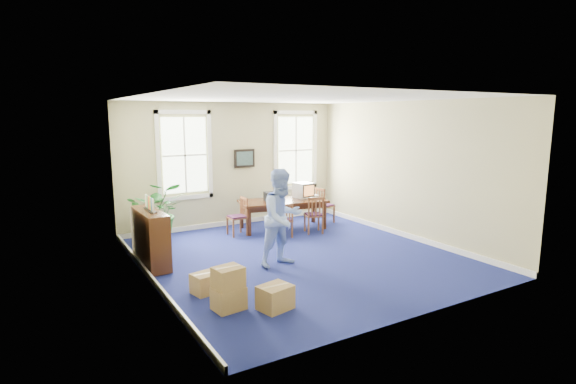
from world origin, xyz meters
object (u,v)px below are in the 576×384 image
crt_tv (303,190)px  cardboard_boxes (237,283)px  conference_table (283,214)px  potted_plant (158,212)px  chair_near_left (282,220)px  man (282,218)px  credenza (150,239)px

crt_tv → cardboard_boxes: bearing=-143.2°
conference_table → cardboard_boxes: conference_table is taller
potted_plant → conference_table: bearing=-7.2°
crt_tv → cardboard_boxes: size_ratio=0.39×
conference_table → chair_near_left: bearing=-109.7°
conference_table → chair_near_left: 0.87m
conference_table → man: size_ratio=1.16×
conference_table → man: 2.90m
crt_tv → cardboard_boxes: 5.24m
man → credenza: size_ratio=1.38×
potted_plant → cardboard_boxes: (0.10, -4.11, -0.36)m
chair_near_left → credenza: credenza is taller
crt_tv → potted_plant: (-3.70, 0.34, -0.23)m
conference_table → crt_tv: bearing=15.6°
conference_table → credenza: (-3.63, -1.20, 0.16)m
crt_tv → chair_near_left: 1.44m
man → cardboard_boxes: man is taller
conference_table → crt_tv: crt_tv is taller
crt_tv → man: (-2.07, -2.51, 0.00)m
conference_table → potted_plant: bearing=-176.0°
crt_tv → chair_near_left: (-1.09, -0.79, -0.52)m
potted_plant → credenza: bearing=-109.7°
man → credenza: 2.57m
credenza → cardboard_boxes: 2.61m
potted_plant → cardboard_boxes: potted_plant is taller
potted_plant → cardboard_boxes: 4.12m
crt_tv → cardboard_boxes: (-3.60, -3.77, -0.59)m
credenza → conference_table: bearing=16.5°
potted_plant → crt_tv: bearing=-5.2°
man → potted_plant: man is taller
conference_table → credenza: credenza is taller
potted_plant → chair_near_left: bearing=-23.4°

